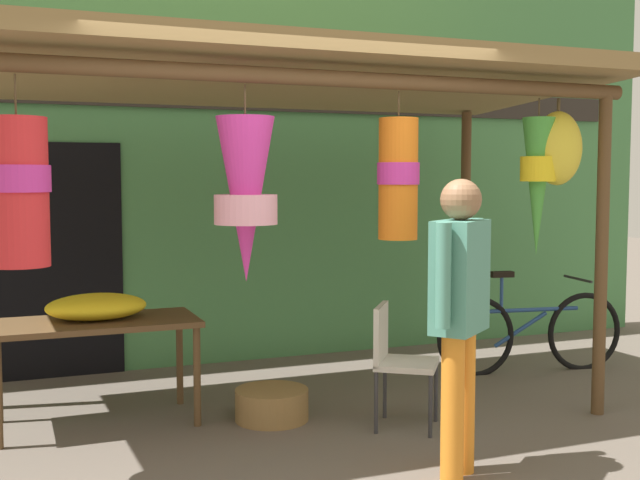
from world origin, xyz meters
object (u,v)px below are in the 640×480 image
object	(u,v)px
display_table	(96,331)
folding_chair	(396,354)
vendor_in_orange	(460,302)
flower_heap_on_table	(99,306)
wicker_basket_by_table	(272,405)
parked_bicycle	(530,333)

from	to	relation	value
display_table	folding_chair	xyz separation A→B (m)	(1.89, -0.81, -0.15)
folding_chair	vendor_in_orange	size ratio (longest dim) A/B	0.49
flower_heap_on_table	display_table	bearing A→B (deg)	-134.48
wicker_basket_by_table	parked_bicycle	size ratio (longest dim) A/B	0.30
flower_heap_on_table	vendor_in_orange	bearing A→B (deg)	-45.08
parked_bicycle	wicker_basket_by_table	bearing A→B (deg)	-169.14
vendor_in_orange	display_table	bearing A→B (deg)	135.64
display_table	parked_bicycle	distance (m)	3.71
folding_chair	wicker_basket_by_table	xyz separation A→B (m)	(-0.74, 0.46, -0.39)
flower_heap_on_table	parked_bicycle	distance (m)	3.71
flower_heap_on_table	wicker_basket_by_table	xyz separation A→B (m)	(1.13, -0.37, -0.71)
folding_chair	wicker_basket_by_table	world-z (taller)	folding_chair
flower_heap_on_table	parked_bicycle	size ratio (longest dim) A/B	0.39
parked_bicycle	vendor_in_orange	distance (m)	2.76
wicker_basket_by_table	vendor_in_orange	distance (m)	1.79
folding_chair	vendor_in_orange	bearing A→B (deg)	-95.52
parked_bicycle	vendor_in_orange	world-z (taller)	vendor_in_orange
folding_chair	parked_bicycle	xyz separation A→B (m)	(1.81, 0.94, -0.16)
flower_heap_on_table	wicker_basket_by_table	distance (m)	1.38
display_table	flower_heap_on_table	distance (m)	0.17
flower_heap_on_table	vendor_in_orange	size ratio (longest dim) A/B	0.40
display_table	vendor_in_orange	world-z (taller)	vendor_in_orange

